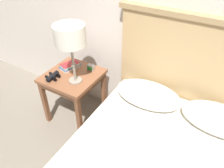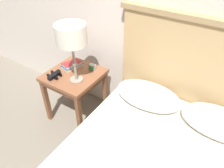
{
  "view_description": "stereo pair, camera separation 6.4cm",
  "coord_description": "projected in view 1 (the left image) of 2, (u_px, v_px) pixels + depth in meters",
  "views": [
    {
      "loc": [
        0.61,
        -0.81,
        1.85
      ],
      "look_at": [
        -0.17,
        0.52,
        0.68
      ],
      "focal_mm": 35.0,
      "sensor_mm": 36.0,
      "label": 1
    },
    {
      "loc": [
        0.66,
        -0.78,
        1.85
      ],
      "look_at": [
        -0.17,
        0.52,
        0.68
      ],
      "focal_mm": 35.0,
      "sensor_mm": 36.0,
      "label": 2
    }
  ],
  "objects": [
    {
      "name": "alarm_clock",
      "position": [
        91.0,
        68.0,
        2.27
      ],
      "size": [
        0.07,
        0.05,
        0.06
      ],
      "color": "#B7B2A8",
      "rests_on": "nightstand"
    },
    {
      "name": "wall_back",
      "position": [
        156.0,
        2.0,
        1.79
      ],
      "size": [
        8.0,
        0.06,
        2.6
      ],
      "color": "silver",
      "rests_on": "ground_plane"
    },
    {
      "name": "book_on_nightstand",
      "position": [
        70.0,
        67.0,
        2.32
      ],
      "size": [
        0.17,
        0.23,
        0.03
      ],
      "color": "silver",
      "rests_on": "nightstand"
    },
    {
      "name": "book_stacked_on_top",
      "position": [
        70.0,
        64.0,
        2.3
      ],
      "size": [
        0.17,
        0.21,
        0.03
      ],
      "color": "silver",
      "rests_on": "book_on_nightstand"
    },
    {
      "name": "table_lamp",
      "position": [
        70.0,
        37.0,
        1.85
      ],
      "size": [
        0.27,
        0.27,
        0.57
      ],
      "color": "gray",
      "rests_on": "nightstand"
    },
    {
      "name": "nightstand",
      "position": [
        73.0,
        81.0,
        2.28
      ],
      "size": [
        0.53,
        0.53,
        0.58
      ],
      "color": "brown",
      "rests_on": "ground_plane"
    },
    {
      "name": "binoculars_pair",
      "position": [
        53.0,
        76.0,
        2.16
      ],
      "size": [
        0.14,
        0.16,
        0.05
      ],
      "color": "black",
      "rests_on": "nightstand"
    }
  ]
}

